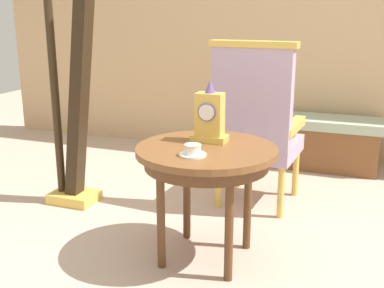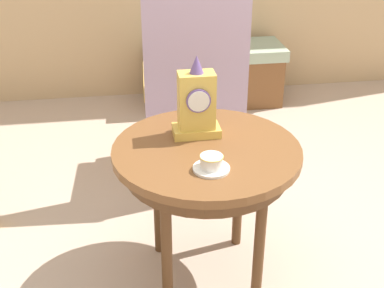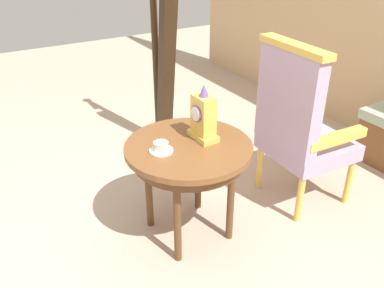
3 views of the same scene
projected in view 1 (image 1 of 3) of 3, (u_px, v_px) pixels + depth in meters
The scene contains 8 objects.
ground_plane at pixel (204, 264), 2.57m from camera, with size 10.00×10.00×0.00m, color #BCA38E.
wall_back at pixel (290, 2), 4.23m from camera, with size 6.00×0.10×2.80m, color tan.
side_table at pixel (206, 161), 2.51m from camera, with size 0.74×0.74×0.63m.
teacup_left at pixel (193, 151), 2.33m from camera, with size 0.14×0.14×0.06m.
mantel_clock at pixel (210, 117), 2.56m from camera, with size 0.19×0.11×0.34m.
armchair at pixel (256, 123), 3.19m from camera, with size 0.57×0.56×1.14m.
harp at pixel (72, 103), 3.22m from camera, with size 0.40×0.24×1.79m.
window_bench at pixel (319, 142), 4.15m from camera, with size 1.02×0.40×0.44m.
Camera 1 is at (0.76, -2.18, 1.31)m, focal length 44.75 mm.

